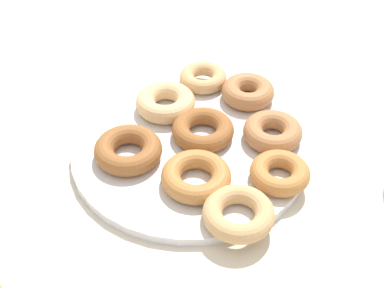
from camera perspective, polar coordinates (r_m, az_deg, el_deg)
ground_plane at (r=0.79m, az=-0.26°, el=-0.94°), size 2.40×2.40×0.00m
donut_plate at (r=0.79m, az=-0.26°, el=-0.56°), size 0.34×0.34×0.01m
donut_0 at (r=0.84m, az=-2.82°, el=4.43°), size 0.11×0.11×0.03m
donut_1 at (r=0.79m, az=8.54°, el=1.20°), size 0.12×0.12×0.03m
donut_2 at (r=0.76m, az=-6.76°, el=-0.62°), size 0.13×0.13×0.03m
donut_3 at (r=0.79m, az=1.16°, el=1.50°), size 0.12×0.12×0.03m
donut_4 at (r=0.89m, az=1.17°, el=7.01°), size 0.11×0.11×0.02m
donut_5 at (r=0.68m, az=4.93°, el=-7.33°), size 0.12×0.12×0.03m
donut_6 at (r=0.72m, az=0.54°, el=-3.44°), size 0.13×0.13×0.03m
donut_7 at (r=0.86m, az=5.92°, el=5.52°), size 0.12×0.12×0.03m
donut_8 at (r=0.73m, az=9.26°, el=-3.03°), size 0.11×0.11×0.03m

